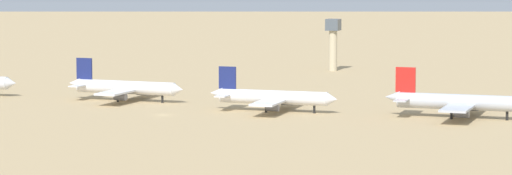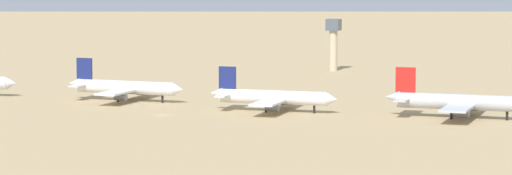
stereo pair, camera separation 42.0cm
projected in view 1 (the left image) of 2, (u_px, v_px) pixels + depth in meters
The scene contains 5 objects.
ground at pixel (163, 115), 357.54m from camera, with size 4000.00×4000.00×0.00m, color tan.
parked_jet_navy_3 at pixel (125, 87), 391.30m from camera, with size 39.75×33.25×13.17m.
parked_jet_navy_4 at pixel (272, 97), 365.14m from camera, with size 39.03×32.79×12.90m.
parked_jet_red_5 at pixel (458, 102), 350.48m from camera, with size 42.16×35.31×13.96m.
control_tower at pixel (333, 40), 491.90m from camera, with size 5.20×5.20×20.49m.
Camera 1 is at (147.49, -323.65, 45.97)m, focal length 87.70 mm.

